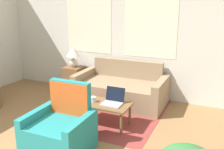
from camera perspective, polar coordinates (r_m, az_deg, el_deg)
wall_back at (r=5.71m, az=2.20°, el=8.35°), size 6.71×0.06×2.60m
rug at (r=5.01m, az=0.46°, el=-8.29°), size 1.73×2.07×0.01m
couch at (r=5.44m, az=2.06°, el=-3.34°), size 1.82×0.94×0.83m
armchair at (r=3.83m, az=-11.00°, el=-12.07°), size 0.83×0.76×0.95m
side_table at (r=6.13m, az=-8.19°, el=-0.98°), size 0.41×0.41×0.59m
table_lamp at (r=5.99m, az=-8.41°, el=4.41°), size 0.31×0.31×0.47m
coffee_table at (r=4.45m, az=-2.19°, el=-6.75°), size 0.96×0.49×0.39m
laptop at (r=4.38m, az=0.24°, el=-5.63°), size 0.33×0.31×0.25m
cup_navy at (r=4.47m, az=-4.12°, el=-5.40°), size 0.10×0.10×0.09m
cup_yellow at (r=4.56m, az=-5.90°, el=-5.10°), size 0.09×0.09×0.07m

